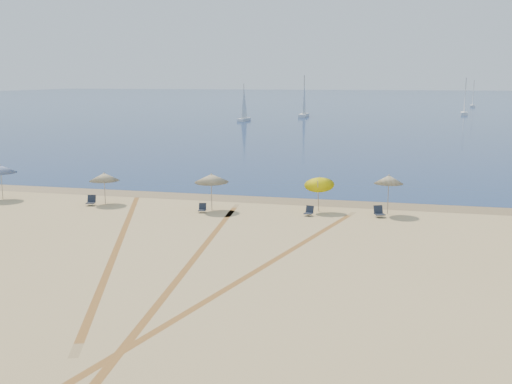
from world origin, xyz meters
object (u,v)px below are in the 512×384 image
umbrella_0 (1,169)px  chair_4 (379,212)px  umbrella_1 (104,177)px  umbrella_3 (319,181)px  sailboat_2 (244,110)px  sailboat_1 (465,104)px  umbrella_4 (389,179)px  chair_2 (202,208)px  umbrella_2 (211,178)px  chair_3 (309,211)px  sailboat_0 (304,104)px  sailboat_3 (473,99)px  chair_1 (91,201)px

umbrella_0 → chair_4: 27.25m
umbrella_1 → umbrella_3: bearing=3.8°
sailboat_2 → sailboat_1: bearing=39.7°
umbrella_3 → sailboat_1: (19.16, 115.31, 0.59)m
umbrella_4 → sailboat_1: (14.66, 115.06, 0.34)m
chair_2 → sailboat_1: (26.64, 117.35, 2.38)m
umbrella_2 → chair_3: 6.91m
umbrella_0 → sailboat_0: 99.98m
umbrella_1 → chair_2: (7.58, -1.04, -1.66)m
chair_2 → umbrella_3: bearing=4.3°
umbrella_0 → umbrella_2: 16.12m
chair_2 → sailboat_3: sailboat_3 is taller
chair_2 → chair_3: (7.05, 0.65, 0.01)m
umbrella_2 → chair_3: (6.64, -0.16, -1.90)m
umbrella_3 → umbrella_4: size_ratio=1.01×
umbrella_3 → chair_4: 4.40m
umbrella_1 → chair_4: 19.12m
umbrella_0 → sailboat_1: (42.36, 116.53, 0.41)m
umbrella_1 → umbrella_4: (19.56, 1.25, 0.38)m
umbrella_0 → chair_2: 15.86m
umbrella_1 → chair_3: umbrella_1 is taller
chair_3 → chair_4: bearing=20.0°
umbrella_2 → chair_1: (-8.70, -0.47, -1.87)m
chair_4 → sailboat_3: 159.31m
umbrella_3 → sailboat_2: (-26.71, 82.40, 0.24)m
umbrella_2 → chair_2: bearing=-116.3°
sailboat_0 → sailboat_3: sailboat_0 is taller
umbrella_0 → sailboat_2: sailboat_2 is taller
umbrella_2 → sailboat_2: bearing=103.2°
sailboat_1 → chair_1: bearing=-102.5°
chair_2 → sailboat_2: bearing=92.0°
sailboat_0 → sailboat_2: (-9.81, -16.16, -0.53)m
sailboat_1 → chair_3: bearing=-95.4°
sailboat_0 → umbrella_2: bearing=-84.9°
sailboat_2 → umbrella_2: bearing=-72.7°
umbrella_1 → sailboat_1: sailboat_1 is taller
umbrella_0 → sailboat_1: bearing=70.0°
umbrella_3 → umbrella_4: umbrella_3 is taller
umbrella_1 → umbrella_2: 7.99m
umbrella_0 → umbrella_3: (23.20, 1.22, -0.18)m
sailboat_3 → sailboat_2: bearing=-118.9°
umbrella_3 → sailboat_3: size_ratio=0.34×
umbrella_0 → umbrella_3: size_ratio=0.96×
chair_1 → sailboat_0: 100.29m
sailboat_2 → sailboat_0: bearing=62.8°
chair_3 → chair_1: bearing=-167.8°
chair_3 → sailboat_0: 101.32m
chair_4 → sailboat_0: size_ratio=0.09×
sailboat_3 → umbrella_4: bearing=-91.7°
chair_1 → umbrella_3: bearing=-6.2°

